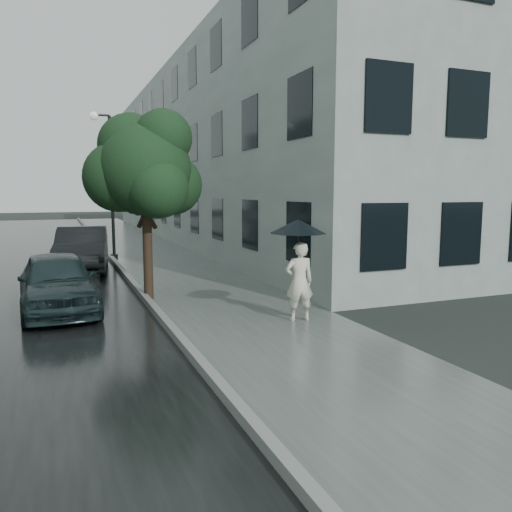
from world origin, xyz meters
name	(u,v)px	position (x,y,z in m)	size (l,w,h in m)	color
ground	(275,341)	(0.00, 0.00, 0.00)	(120.00, 120.00, 0.00)	black
sidewalk	(159,257)	(0.25, 12.00, 0.00)	(3.50, 60.00, 0.01)	slate
kerb_near	(111,258)	(-1.57, 12.00, 0.07)	(0.15, 60.00, 0.15)	slate
asphalt_road	(10,264)	(-5.08, 12.00, 0.00)	(6.85, 60.00, 0.00)	black
building_near	(224,157)	(5.47, 19.50, 4.50)	(7.02, 36.00, 9.00)	#93A09B
pedestrian	(299,281)	(1.01, 1.11, 0.81)	(0.58, 0.38, 1.60)	beige
umbrella	(298,226)	(0.99, 1.14, 1.91)	(1.51, 1.51, 1.16)	black
street_tree	(145,169)	(-1.45, 4.39, 3.13)	(2.83, 2.57, 4.51)	#332619
lamp_post	(107,177)	(-1.60, 12.01, 3.14)	(0.85, 0.32, 5.51)	black
car_near	(57,282)	(-3.50, 3.76, 0.66)	(1.54, 3.82, 1.30)	#19292B
car_far	(82,249)	(-2.72, 9.47, 0.73)	(1.52, 4.37, 1.44)	#222426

